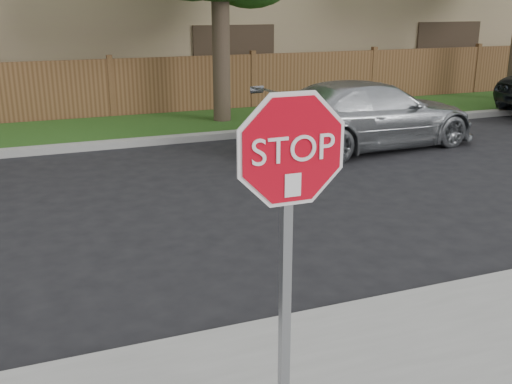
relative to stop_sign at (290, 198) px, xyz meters
name	(u,v)px	position (x,y,z in m)	size (l,w,h in m)	color
ground	(293,322)	(0.74, 1.48, -1.83)	(90.00, 90.00, 0.00)	black
far_curb	(136,142)	(0.74, 9.63, -1.75)	(70.00, 0.30, 0.15)	gray
grass_strip	(124,129)	(0.74, 11.28, -1.77)	(70.00, 3.00, 0.12)	#1E4714
fence	(112,90)	(0.74, 12.88, -1.03)	(70.00, 0.12, 1.60)	#53351D
stop_sign	(290,198)	(0.00, 0.00, 0.00)	(1.01, 0.13, 2.55)	gray
sedan_right	(370,114)	(5.40, 7.66, -1.12)	(2.00, 4.92, 1.43)	#ACB0B3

